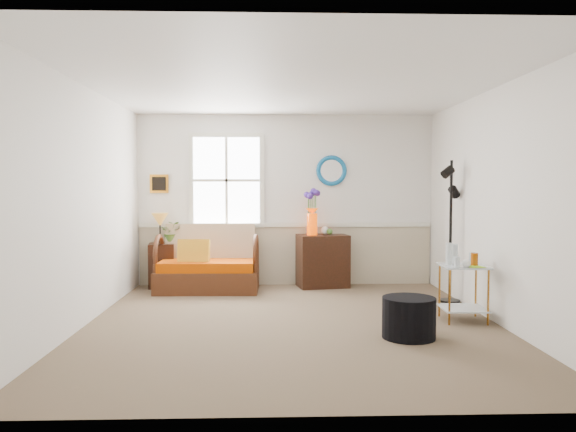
{
  "coord_description": "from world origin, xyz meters",
  "views": [
    {
      "loc": [
        -0.25,
        -6.09,
        1.51
      ],
      "look_at": [
        -0.04,
        0.24,
        1.17
      ],
      "focal_mm": 35.0,
      "sensor_mm": 36.0,
      "label": 1
    }
  ],
  "objects_px": {
    "loveseat": "(208,258)",
    "cabinet": "(323,261)",
    "side_table": "(463,293)",
    "lamp_stand": "(162,265)",
    "floor_lamp": "(451,232)",
    "ottoman": "(409,318)"
  },
  "relations": [
    {
      "from": "cabinet",
      "to": "side_table",
      "type": "bearing_deg",
      "value": -67.93
    },
    {
      "from": "floor_lamp",
      "to": "ottoman",
      "type": "bearing_deg",
      "value": -137.52
    },
    {
      "from": "ottoman",
      "to": "floor_lamp",
      "type": "bearing_deg",
      "value": 60.5
    },
    {
      "from": "side_table",
      "to": "floor_lamp",
      "type": "relative_size",
      "value": 0.34
    },
    {
      "from": "cabinet",
      "to": "ottoman",
      "type": "relative_size",
      "value": 1.48
    },
    {
      "from": "ottoman",
      "to": "cabinet",
      "type": "bearing_deg",
      "value": 101.52
    },
    {
      "from": "loveseat",
      "to": "floor_lamp",
      "type": "height_order",
      "value": "floor_lamp"
    },
    {
      "from": "loveseat",
      "to": "side_table",
      "type": "xyz_separation_m",
      "value": [
        3.06,
        -1.91,
        -0.16
      ]
    },
    {
      "from": "loveseat",
      "to": "cabinet",
      "type": "xyz_separation_m",
      "value": [
        1.69,
        0.28,
        -0.08
      ]
    },
    {
      "from": "ottoman",
      "to": "side_table",
      "type": "bearing_deg",
      "value": 41.27
    },
    {
      "from": "cabinet",
      "to": "ottoman",
      "type": "xyz_separation_m",
      "value": [
        0.59,
        -2.88,
        -0.19
      ]
    },
    {
      "from": "loveseat",
      "to": "lamp_stand",
      "type": "height_order",
      "value": "loveseat"
    },
    {
      "from": "cabinet",
      "to": "floor_lamp",
      "type": "relative_size",
      "value": 0.43
    },
    {
      "from": "loveseat",
      "to": "ottoman",
      "type": "xyz_separation_m",
      "value": [
        2.28,
        -2.6,
        -0.27
      ]
    },
    {
      "from": "side_table",
      "to": "ottoman",
      "type": "xyz_separation_m",
      "value": [
        -0.78,
        -0.69,
        -0.11
      ]
    },
    {
      "from": "lamp_stand",
      "to": "side_table",
      "type": "relative_size",
      "value": 1.04
    },
    {
      "from": "side_table",
      "to": "ottoman",
      "type": "relative_size",
      "value": 1.19
    },
    {
      "from": "loveseat",
      "to": "cabinet",
      "type": "distance_m",
      "value": 1.71
    },
    {
      "from": "floor_lamp",
      "to": "cabinet",
      "type": "bearing_deg",
      "value": 124.86
    },
    {
      "from": "lamp_stand",
      "to": "loveseat",
      "type": "bearing_deg",
      "value": -23.73
    },
    {
      "from": "cabinet",
      "to": "floor_lamp",
      "type": "height_order",
      "value": "floor_lamp"
    },
    {
      "from": "lamp_stand",
      "to": "cabinet",
      "type": "xyz_separation_m",
      "value": [
        2.41,
        -0.04,
        0.06
      ]
    }
  ]
}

